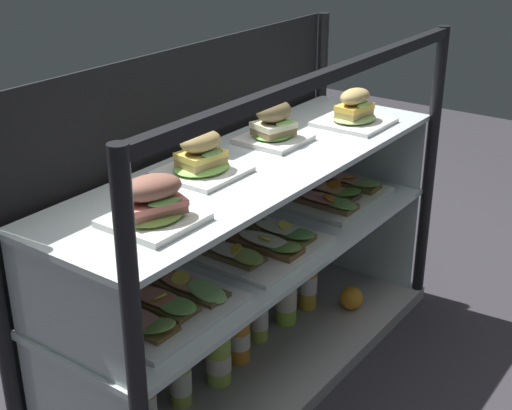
# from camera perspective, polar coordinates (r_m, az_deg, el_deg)

# --- Properties ---
(ground_plane) EXTENTS (6.00, 6.00, 0.02)m
(ground_plane) POSITION_cam_1_polar(r_m,az_deg,el_deg) (2.23, 0.00, -13.16)
(ground_plane) COLOR #2F2C32
(ground_plane) RESTS_ON ground
(case_base_deck) EXTENTS (1.39, 0.46, 0.04)m
(case_base_deck) POSITION_cam_1_polar(r_m,az_deg,el_deg) (2.21, 0.00, -12.50)
(case_base_deck) COLOR #A39F9E
(case_base_deck) RESTS_ON ground
(case_frame) EXTENTS (1.39, 0.46, 0.95)m
(case_frame) POSITION_cam_1_polar(r_m,az_deg,el_deg) (2.03, -2.65, 0.15)
(case_frame) COLOR black
(case_frame) RESTS_ON ground
(riser_lower_tier) EXTENTS (1.31, 0.38, 0.36)m
(riser_lower_tier) POSITION_cam_1_polar(r_m,az_deg,el_deg) (2.10, 0.00, -8.06)
(riser_lower_tier) COLOR silver
(riser_lower_tier) RESTS_ON case_base_deck
(shelf_lower_glass) EXTENTS (1.33, 0.40, 0.02)m
(shelf_lower_glass) POSITION_cam_1_polar(r_m,az_deg,el_deg) (2.01, 0.00, -3.49)
(shelf_lower_glass) COLOR silver
(shelf_lower_glass) RESTS_ON riser_lower_tier
(riser_upper_tier) EXTENTS (1.31, 0.38, 0.24)m
(riser_upper_tier) POSITION_cam_1_polar(r_m,az_deg,el_deg) (1.95, 0.00, -0.21)
(riser_upper_tier) COLOR silver
(riser_upper_tier) RESTS_ON shelf_lower_glass
(shelf_upper_glass) EXTENTS (1.33, 0.40, 0.02)m
(shelf_upper_glass) POSITION_cam_1_polar(r_m,az_deg,el_deg) (1.91, 0.00, 3.24)
(shelf_upper_glass) COLOR silver
(shelf_upper_glass) RESTS_ON riser_upper_tier
(plated_roll_sandwich_mid_right) EXTENTS (0.18, 0.18, 0.11)m
(plated_roll_sandwich_mid_right) POSITION_cam_1_polar(r_m,az_deg,el_deg) (1.55, -8.11, -0.01)
(plated_roll_sandwich_mid_right) COLOR white
(plated_roll_sandwich_mid_right) RESTS_ON shelf_upper_glass
(plated_roll_sandwich_near_left_corner) EXTENTS (0.19, 0.19, 0.11)m
(plated_roll_sandwich_near_left_corner) POSITION_cam_1_polar(r_m,az_deg,el_deg) (1.81, -4.32, 3.64)
(plated_roll_sandwich_near_left_corner) COLOR white
(plated_roll_sandwich_near_left_corner) RESTS_ON shelf_upper_glass
(plated_roll_sandwich_far_left) EXTENTS (0.17, 0.17, 0.12)m
(plated_roll_sandwich_far_left) POSITION_cam_1_polar(r_m,az_deg,el_deg) (2.04, 1.40, 6.24)
(plated_roll_sandwich_far_left) COLOR white
(plated_roll_sandwich_far_left) RESTS_ON shelf_upper_glass
(plated_roll_sandwich_mid_left) EXTENTS (0.20, 0.20, 0.11)m
(plated_roll_sandwich_mid_left) POSITION_cam_1_polar(r_m,az_deg,el_deg) (2.22, 7.73, 7.22)
(plated_roll_sandwich_mid_left) COLOR white
(plated_roll_sandwich_mid_left) RESTS_ON shelf_upper_glass
(open_sandwich_tray_near_right_corner) EXTENTS (0.34, 0.29, 0.06)m
(open_sandwich_tray_near_right_corner) POSITION_cam_1_polar(r_m,az_deg,el_deg) (1.72, -7.33, -7.80)
(open_sandwich_tray_near_right_corner) COLOR white
(open_sandwich_tray_near_right_corner) RESTS_ON shelf_lower_glass
(open_sandwich_tray_mid_left) EXTENTS (0.34, 0.29, 0.06)m
(open_sandwich_tray_mid_left) POSITION_cam_1_polar(r_m,az_deg,el_deg) (1.98, 0.47, -3.12)
(open_sandwich_tray_mid_left) COLOR white
(open_sandwich_tray_mid_left) RESTS_ON shelf_lower_glass
(open_sandwich_tray_far_right) EXTENTS (0.34, 0.30, 0.06)m
(open_sandwich_tray_far_right) POSITION_cam_1_polar(r_m,az_deg,el_deg) (2.31, 6.05, 0.92)
(open_sandwich_tray_far_right) COLOR white
(open_sandwich_tray_far_right) RESTS_ON shelf_lower_glass
(juice_bottle_front_fourth) EXTENTS (0.06, 0.06, 0.25)m
(juice_bottle_front_fourth) POSITION_cam_1_polar(r_m,az_deg,el_deg) (1.92, -8.72, -14.88)
(juice_bottle_front_fourth) COLOR orange
(juice_bottle_front_fourth) RESTS_ON case_base_deck
(juice_bottle_back_center) EXTENTS (0.06, 0.06, 0.24)m
(juice_bottle_back_center) POSITION_cam_1_polar(r_m,az_deg,el_deg) (2.00, -5.98, -13.05)
(juice_bottle_back_center) COLOR #B6CA50
(juice_bottle_back_center) RESTS_ON case_base_deck
(juice_bottle_back_left) EXTENTS (0.07, 0.07, 0.20)m
(juice_bottle_back_left) POSITION_cam_1_polar(r_m,az_deg,el_deg) (2.07, -2.96, -11.88)
(juice_bottle_back_left) COLOR #B0D351
(juice_bottle_back_left) RESTS_ON case_base_deck
(juice_bottle_near_post) EXTENTS (0.07, 0.07, 0.23)m
(juice_bottle_near_post) POSITION_cam_1_polar(r_m,az_deg,el_deg) (2.15, -1.36, -10.08)
(juice_bottle_near_post) COLOR orange
(juice_bottle_near_post) RESTS_ON case_base_deck
(juice_bottle_front_second) EXTENTS (0.06, 0.06, 0.21)m
(juice_bottle_front_second) POSITION_cam_1_polar(r_m,az_deg,el_deg) (2.25, 0.23, -8.61)
(juice_bottle_front_second) COLOR #B9D046
(juice_bottle_front_second) RESTS_ON case_base_deck
(juice_bottle_front_right_end) EXTENTS (0.07, 0.07, 0.25)m
(juice_bottle_front_right_end) POSITION_cam_1_polar(r_m,az_deg,el_deg) (2.32, 2.38, -6.95)
(juice_bottle_front_right_end) COLOR #AFDA4A
(juice_bottle_front_right_end) RESTS_ON case_base_deck
(juice_bottle_back_right) EXTENTS (0.06, 0.06, 0.23)m
(juice_bottle_back_right) POSITION_cam_1_polar(r_m,az_deg,el_deg) (2.41, 4.11, -6.00)
(juice_bottle_back_right) COLOR gold
(juice_bottle_back_right) RESTS_ON case_base_deck
(orange_fruit_beside_bottles) EXTENTS (0.08, 0.08, 0.08)m
(orange_fruit_beside_bottles) POSITION_cam_1_polar(r_m,az_deg,el_deg) (2.44, 7.50, -7.24)
(orange_fruit_beside_bottles) COLOR orange
(orange_fruit_beside_bottles) RESTS_ON case_base_deck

